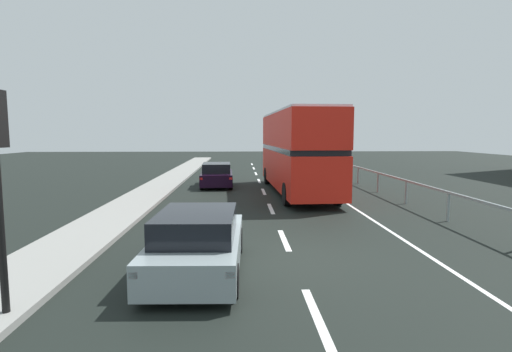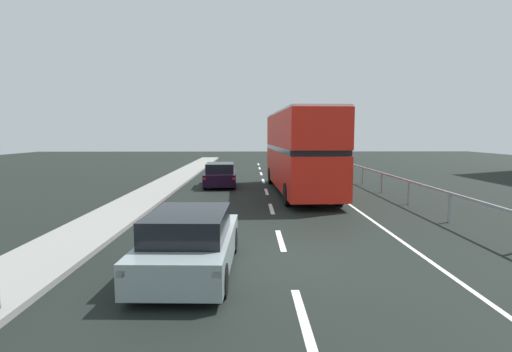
# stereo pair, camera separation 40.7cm
# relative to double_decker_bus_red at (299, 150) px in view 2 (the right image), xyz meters

# --- Properties ---
(ground_plane) EXTENTS (75.82, 120.00, 0.10)m
(ground_plane) POSITION_rel_double_decker_bus_red_xyz_m (-1.68, -10.68, -2.30)
(ground_plane) COLOR black
(near_sidewalk_kerb) EXTENTS (2.07, 80.00, 0.14)m
(near_sidewalk_kerb) POSITION_rel_double_decker_bus_red_xyz_m (-7.53, -10.68, -2.18)
(near_sidewalk_kerb) COLOR gray
(near_sidewalk_kerb) RESTS_ON ground
(lane_paint_markings) EXTENTS (3.60, 46.00, 0.01)m
(lane_paint_markings) POSITION_rel_double_decker_bus_red_xyz_m (0.41, -1.78, -2.25)
(lane_paint_markings) COLOR silver
(lane_paint_markings) RESTS_ON ground
(bridge_side_railing) EXTENTS (0.10, 42.00, 1.06)m
(bridge_side_railing) POSITION_rel_double_decker_bus_red_xyz_m (4.36, -1.68, -1.39)
(bridge_side_railing) COLOR gray
(bridge_side_railing) RESTS_ON ground
(double_decker_bus_red) EXTENTS (2.86, 10.63, 4.20)m
(double_decker_bus_red) POSITION_rel_double_decker_bus_red_xyz_m (0.00, 0.00, 0.00)
(double_decker_bus_red) COLOR red
(double_decker_bus_red) RESTS_ON ground
(hatchback_car_near) EXTENTS (1.99, 4.29, 1.39)m
(hatchback_car_near) POSITION_rel_double_decker_bus_red_xyz_m (-3.89, -11.71, -1.58)
(hatchback_car_near) COLOR gray
(hatchback_car_near) RESTS_ON ground
(sedan_car_ahead) EXTENTS (1.94, 4.10, 1.38)m
(sedan_car_ahead) POSITION_rel_double_decker_bus_red_xyz_m (-4.29, 2.72, -1.59)
(sedan_car_ahead) COLOR black
(sedan_car_ahead) RESTS_ON ground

